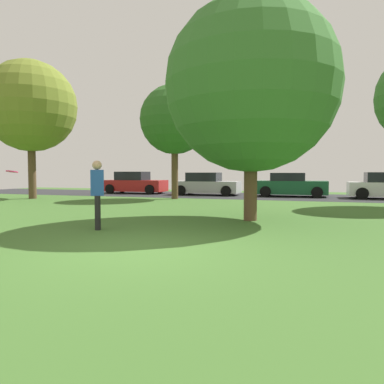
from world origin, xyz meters
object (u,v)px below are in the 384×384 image
at_px(maple_tree_near, 30,106).
at_px(oak_tree_left, 251,86).
at_px(parked_car_silver, 206,185).
at_px(person_thrower, 97,191).
at_px(frisbee_disc, 12,172).
at_px(parked_car_red, 135,183).
at_px(parked_car_green, 291,185).
at_px(maple_tree_far, 175,120).

xyz_separation_m(maple_tree_near, oak_tree_left, (12.89, -5.20, -1.04)).
bearing_deg(maple_tree_near, parked_car_silver, 36.45).
bearing_deg(person_thrower, frisbee_disc, 0.00).
relative_size(oak_tree_left, frisbee_disc, 19.55).
distance_m(parked_car_red, parked_car_green, 10.46).
relative_size(frisbee_disc, parked_car_silver, 0.08).
distance_m(person_thrower, parked_car_red, 15.83).
relative_size(person_thrower, parked_car_silver, 0.42).
bearing_deg(parked_car_green, maple_tree_near, -154.84).
height_order(person_thrower, parked_car_green, person_thrower).
relative_size(maple_tree_near, oak_tree_left, 1.14).
relative_size(oak_tree_left, parked_car_silver, 1.58).
height_order(person_thrower, parked_car_silver, person_thrower).
height_order(oak_tree_left, frisbee_disc, oak_tree_left).
distance_m(maple_tree_near, person_thrower, 13.16).
relative_size(maple_tree_near, parked_car_green, 1.83).
xyz_separation_m(person_thrower, parked_car_green, (4.01, 14.50, -0.32)).
relative_size(parked_car_silver, parked_car_green, 1.01).
bearing_deg(parked_car_red, parked_car_green, 0.25).
relative_size(maple_tree_near, person_thrower, 4.30).
bearing_deg(maple_tree_near, oak_tree_left, -21.98).
distance_m(maple_tree_far, frisbee_disc, 11.83).
relative_size(person_thrower, parked_car_green, 0.43).
relative_size(person_thrower, frisbee_disc, 5.19).
height_order(maple_tree_far, oak_tree_left, oak_tree_left).
bearing_deg(frisbee_disc, parked_car_green, 69.79).
bearing_deg(frisbee_disc, parked_car_silver, 88.21).
distance_m(oak_tree_left, parked_car_silver, 12.67).
distance_m(frisbee_disc, parked_car_red, 16.20).
relative_size(oak_tree_left, parked_car_green, 1.60).
bearing_deg(parked_car_silver, maple_tree_far, -100.61).
xyz_separation_m(person_thrower, parked_car_silver, (-1.23, 14.26, -0.32)).
relative_size(maple_tree_far, frisbee_disc, 18.39).
height_order(oak_tree_left, person_thrower, oak_tree_left).
bearing_deg(oak_tree_left, person_thrower, -138.96).
height_order(maple_tree_near, person_thrower, maple_tree_near).
distance_m(maple_tree_far, parked_car_silver, 5.31).
xyz_separation_m(oak_tree_left, person_thrower, (-3.40, -2.96, -3.04)).
bearing_deg(person_thrower, oak_tree_left, -169.65).
xyz_separation_m(oak_tree_left, frisbee_disc, (-5.11, -3.97, -2.55)).
xyz_separation_m(maple_tree_near, parked_car_green, (13.49, 6.34, -4.39)).
distance_m(person_thrower, parked_car_silver, 14.32).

